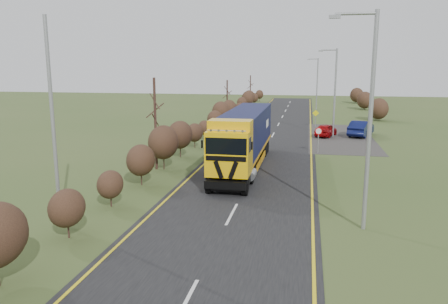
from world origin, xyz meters
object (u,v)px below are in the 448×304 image
Objects in this scene: lorry at (244,135)px; car_red_hatchback at (326,130)px; speed_sign at (318,136)px; car_blue_sedan at (361,128)px; streetlight_near at (368,113)px.

lorry reaches higher than car_red_hatchback.
lorry is at bearing -129.95° from speed_sign.
streetlight_near reaches higher than car_blue_sedan.
streetlight_near is (0.57, -24.89, 4.31)m from car_red_hatchback.
car_red_hatchback is 8.78m from speed_sign.
streetlight_near reaches higher than car_red_hatchback.
speed_sign is (5.00, 5.97, -0.81)m from lorry.
car_red_hatchback is at bearing 91.31° from streetlight_near.
streetlight_near reaches higher than lorry.
lorry reaches higher than speed_sign.
streetlight_near is (6.49, -10.23, 2.70)m from lorry.
car_red_hatchback is 1.77× the size of speed_sign.
speed_sign is at bearing 95.25° from streetlight_near.
lorry is 12.41m from streetlight_near.
speed_sign is (-1.49, 16.20, -3.51)m from streetlight_near.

